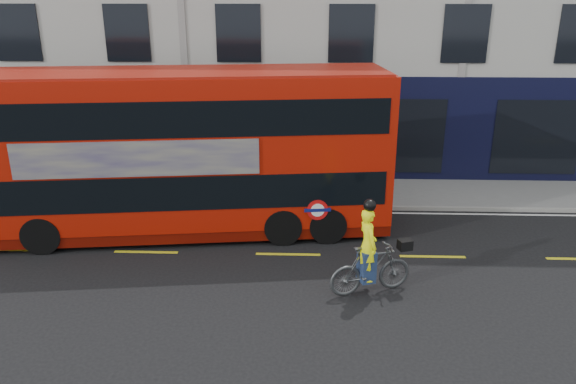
{
  "coord_description": "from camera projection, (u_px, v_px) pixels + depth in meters",
  "views": [
    {
      "loc": [
        4.5,
        -12.61,
        6.93
      ],
      "look_at": [
        3.98,
        2.12,
        1.63
      ],
      "focal_mm": 35.0,
      "sensor_mm": 36.0,
      "label": 1
    }
  ],
  "objects": [
    {
      "name": "road_edge_line",
      "position": [
        172.0,
        210.0,
        18.78
      ],
      "size": [
        58.0,
        0.1,
        0.01
      ],
      "primitive_type": "cube",
      "color": "silver",
      "rests_on": "ground"
    },
    {
      "name": "kerb",
      "position": [
        174.0,
        205.0,
        19.04
      ],
      "size": [
        60.0,
        0.12,
        0.13
      ],
      "primitive_type": "cube",
      "color": "gray",
      "rests_on": "ground"
    },
    {
      "name": "ground",
      "position": [
        130.0,
        278.0,
        14.36
      ],
      "size": [
        120.0,
        120.0,
        0.0
      ],
      "primitive_type": "plane",
      "color": "black",
      "rests_on": "ground"
    },
    {
      "name": "bus",
      "position": [
        185.0,
        152.0,
        16.37
      ],
      "size": [
        12.22,
        4.16,
        4.84
      ],
      "rotation": [
        0.0,
        0.0,
        0.12
      ],
      "color": "#A91406",
      "rests_on": "ground"
    },
    {
      "name": "cyclist",
      "position": [
        370.0,
        262.0,
        13.4
      ],
      "size": [
        2.16,
        1.23,
        2.43
      ],
      "rotation": [
        0.0,
        0.0,
        0.33
      ],
      "color": "#474A4C",
      "rests_on": "ground"
    },
    {
      "name": "lane_dashes",
      "position": [
        146.0,
        252.0,
        15.77
      ],
      "size": [
        58.0,
        0.12,
        0.01
      ],
      "primitive_type": null,
      "color": "gold",
      "rests_on": "ground"
    },
    {
      "name": "pavement",
      "position": [
        184.0,
        190.0,
        20.45
      ],
      "size": [
        60.0,
        3.0,
        0.12
      ],
      "primitive_type": "cube",
      "color": "gray",
      "rests_on": "ground"
    }
  ]
}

